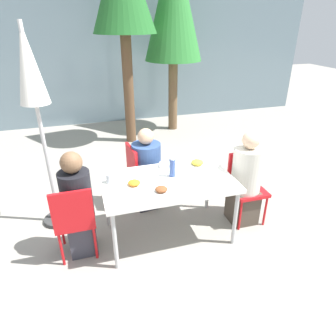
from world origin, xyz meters
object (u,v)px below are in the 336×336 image
chair_left (74,217)px  person_left (78,207)px  person_far (147,171)px  closed_umbrella (32,83)px  bottle (172,168)px  drinking_cup (110,178)px  chair_right (245,182)px  chair_far (140,171)px  salad_bowl (165,165)px  person_right (245,182)px  tree_behind_left (174,2)px

chair_left → person_left: (0.05, 0.08, 0.06)m
person_left → person_far: 1.13m
chair_left → closed_umbrella: closed_umbrella is taller
closed_umbrella → bottle: 1.70m
closed_umbrella → drinking_cup: 1.26m
person_far → bottle: person_far is taller
chair_right → chair_far: size_ratio=1.00×
chair_far → bottle: bottle is taller
chair_far → person_far: bearing=58.1°
drinking_cup → salad_bowl: drinking_cup is taller
chair_right → person_far: person_far is taller
chair_far → drinking_cup: 0.79m
person_right → person_far: size_ratio=1.08×
person_right → closed_umbrella: (-2.23, 0.65, 1.17)m
bottle → drinking_cup: (-0.68, 0.06, -0.06)m
person_right → drinking_cup: person_right is taller
chair_left → bottle: (1.09, 0.16, 0.33)m
person_left → chair_right: 2.00m
chair_right → closed_umbrella: 2.65m
chair_left → person_right: 2.00m
drinking_cup → closed_umbrella: bearing=141.9°
salad_bowl → person_far: bearing=112.5°
chair_left → chair_right: same height
chair_left → salad_bowl: 1.19m
person_left → closed_umbrella: 1.36m
person_far → salad_bowl: bearing=15.4°
person_right → salad_bowl: bearing=-19.8°
person_right → bottle: (-0.90, 0.08, 0.28)m
drinking_cup → salad_bowl: size_ratio=0.69×
chair_right → person_right: bearing=58.1°
person_right → drinking_cup: 1.61m
salad_bowl → bottle: bearing=-88.0°
chair_right → chair_far: (-1.19, 0.66, 0.00)m
chair_left → person_right: person_right is taller
bottle → drinking_cup: bearing=175.4°
tree_behind_left → closed_umbrella: bearing=-129.4°
person_left → person_far: (0.89, 0.69, -0.06)m
chair_right → person_far: 1.27m
chair_far → drinking_cup: (-0.44, -0.60, 0.27)m
chair_far → person_far: 0.09m
person_right → chair_far: person_right is taller
person_right → closed_umbrella: 2.60m
person_right → closed_umbrella: bearing=-15.7°
chair_left → chair_far: same height
closed_umbrella → tree_behind_left: (2.47, 3.00, 0.88)m
chair_far → chair_left: bearing=-53.4°
person_left → tree_behind_left: size_ratio=0.32×
drinking_cup → person_right: bearing=-5.1°
chair_right → person_left: bearing=2.7°
person_left → closed_umbrella: closed_umbrella is taller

